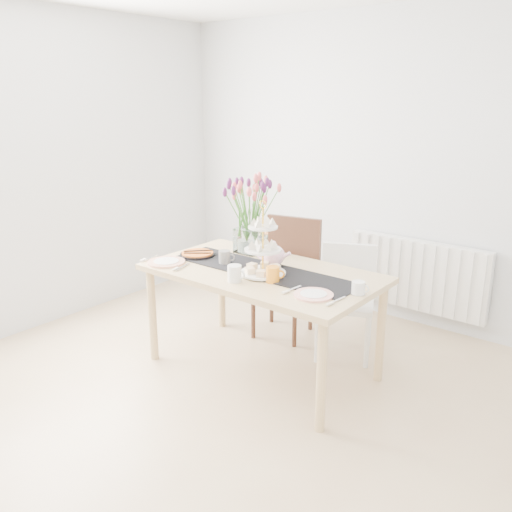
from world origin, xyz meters
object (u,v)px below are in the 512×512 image
Objects in this scene: chair_white at (347,292)px; tart_tin at (198,254)px; mug_white at (235,273)px; plate_right at (314,295)px; radiator at (416,275)px; plate_left at (166,262)px; teapot at (273,255)px; cream_jug at (358,288)px; mug_grey at (225,257)px; tulip_vase at (250,203)px; chair_brown at (288,267)px; cake_stand at (263,256)px; dining_table at (262,281)px; mug_orange at (273,274)px.

tart_tin is at bearing -167.58° from chair_white.
plate_right is (0.54, 0.10, -0.05)m from mug_white.
plate_left reaches higher than radiator.
teapot is 3.23× the size of cream_jug.
plate_right is (1.12, -0.15, -0.01)m from tart_tin.
radiator is at bearing 23.81° from mug_grey.
tart_tin is 2.42× the size of mug_white.
tulip_vase is at bearing 144.38° from teapot.
chair_white is at bearing -105.54° from radiator.
mug_white reaches higher than plate_right.
chair_white is at bearing 37.18° from tart_tin.
cake_stand is at bearing -79.38° from chair_brown.
chair_brown is at bearing 141.98° from cream_jug.
chair_brown is at bearing 49.43° from mug_grey.
plate_right is (0.48, -0.12, -0.12)m from cake_stand.
teapot is (0.01, 0.12, 0.16)m from dining_table.
cream_jug is at bearing -17.35° from teapot.
tulip_vase is at bearing -127.79° from radiator.
mug_white reaches higher than chair_white.
cake_stand is (0.41, -0.37, -0.25)m from tulip_vase.
chair_white is 7.97× the size of mug_orange.
cream_jug is 0.79× the size of mug_orange.
chair_white is at bearing 119.34° from cream_jug.
plate_right is at bearing -45.88° from mug_orange.
cake_stand is at bearing -42.10° from tulip_vase.
chair_white is 0.99m from tulip_vase.
plate_right is (1.18, 0.11, -0.00)m from plate_left.
mug_orange is at bearing -123.02° from chair_white.
cake_stand is at bearing 166.25° from plate_right.
chair_brown is at bearing 107.11° from teapot.
mug_orange is at bearing -169.22° from cream_jug.
tart_tin is 0.64m from mug_white.
tulip_vase is 8.47× the size of cream_jug.
plate_right is (0.01, -1.62, 0.31)m from radiator.
teapot reaches higher than chair_white.
mug_grey is 0.37× the size of plate_left.
chair_brown is 1.06m from plate_left.
tart_tin is at bearing -127.62° from chair_brown.
cake_stand reaches higher than tart_tin.
cake_stand is 0.51m from plate_right.
mug_grey is (-0.36, 0.02, -0.08)m from cake_stand.
tart_tin is at bearing -176.50° from dining_table.
radiator is at bearing 67.04° from mug_white.
tart_tin reaches higher than plate_right.
chair_white is 7.62× the size of mug_white.
plate_left is at bearing -162.24° from cake_stand.
mug_white reaches higher than tart_tin.
chair_brown is at bearing 113.15° from cake_stand.
plate_left is at bearing -172.02° from cream_jug.
tulip_vase is 0.55m from tart_tin.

